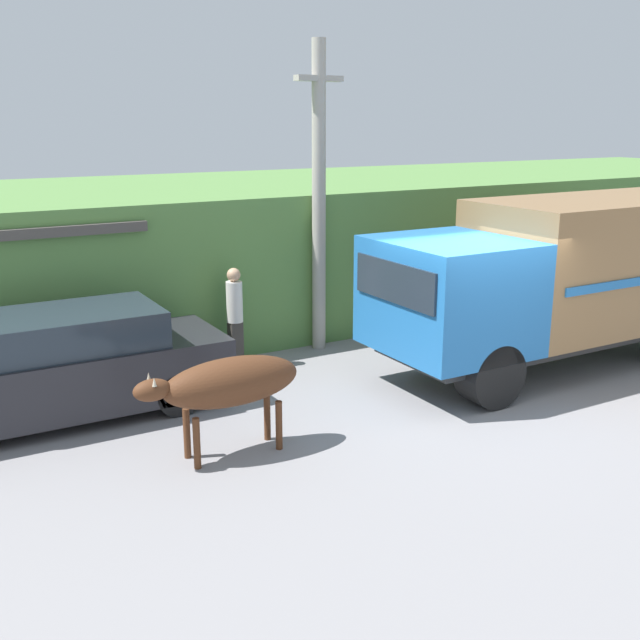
{
  "coord_description": "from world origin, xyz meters",
  "views": [
    {
      "loc": [
        -7.51,
        -8.15,
        4.21
      ],
      "look_at": [
        -2.57,
        0.44,
        1.54
      ],
      "focal_mm": 42.0,
      "sensor_mm": 36.0,
      "label": 1
    }
  ],
  "objects_px": {
    "cargo_truck": "(567,274)",
    "pedestrian_on_hill": "(235,311)",
    "utility_pole": "(319,195)",
    "parked_suv": "(62,367)",
    "brown_cow": "(229,383)"
  },
  "relations": [
    {
      "from": "pedestrian_on_hill",
      "to": "utility_pole",
      "type": "height_order",
      "value": "utility_pole"
    },
    {
      "from": "brown_cow",
      "to": "utility_pole",
      "type": "relative_size",
      "value": 0.39
    },
    {
      "from": "pedestrian_on_hill",
      "to": "utility_pole",
      "type": "distance_m",
      "value": 2.64
    },
    {
      "from": "pedestrian_on_hill",
      "to": "utility_pole",
      "type": "relative_size",
      "value": 0.32
    },
    {
      "from": "brown_cow",
      "to": "parked_suv",
      "type": "xyz_separation_m",
      "value": [
        -1.58,
        2.35,
        -0.21
      ]
    },
    {
      "from": "parked_suv",
      "to": "pedestrian_on_hill",
      "type": "distance_m",
      "value": 3.21
    },
    {
      "from": "cargo_truck",
      "to": "pedestrian_on_hill",
      "type": "height_order",
      "value": "cargo_truck"
    },
    {
      "from": "brown_cow",
      "to": "pedestrian_on_hill",
      "type": "bearing_deg",
      "value": 51.4
    },
    {
      "from": "parked_suv",
      "to": "pedestrian_on_hill",
      "type": "bearing_deg",
      "value": 13.21
    },
    {
      "from": "cargo_truck",
      "to": "pedestrian_on_hill",
      "type": "relative_size",
      "value": 3.95
    },
    {
      "from": "parked_suv",
      "to": "utility_pole",
      "type": "xyz_separation_m",
      "value": [
        4.91,
        1.15,
        2.12
      ]
    },
    {
      "from": "cargo_truck",
      "to": "utility_pole",
      "type": "relative_size",
      "value": 1.25
    },
    {
      "from": "cargo_truck",
      "to": "pedestrian_on_hill",
      "type": "bearing_deg",
      "value": 150.42
    },
    {
      "from": "pedestrian_on_hill",
      "to": "utility_pole",
      "type": "xyz_separation_m",
      "value": [
        1.83,
        0.26,
        1.88
      ]
    },
    {
      "from": "brown_cow",
      "to": "parked_suv",
      "type": "distance_m",
      "value": 2.84
    }
  ]
}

